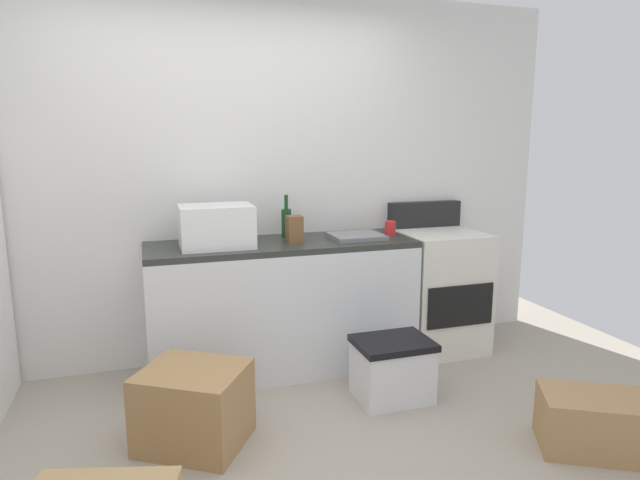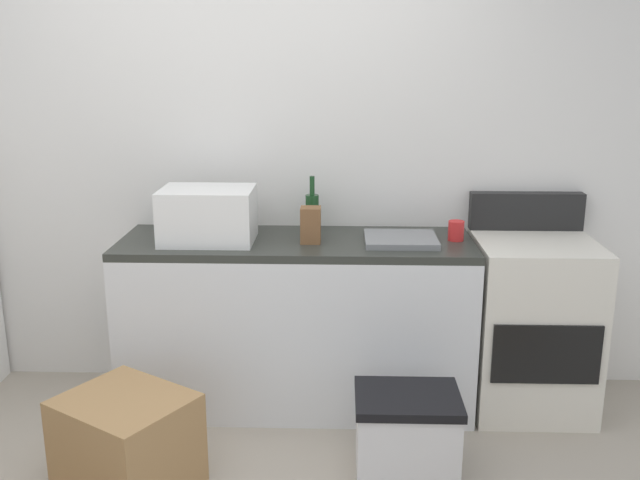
% 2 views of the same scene
% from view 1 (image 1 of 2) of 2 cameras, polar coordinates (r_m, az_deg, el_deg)
% --- Properties ---
extents(ground_plane, '(6.00, 6.00, 0.00)m').
position_cam_1_polar(ground_plane, '(2.84, -3.81, -23.34)').
color(ground_plane, '#9E9384').
extents(wall_back, '(5.00, 0.10, 2.60)m').
position_cam_1_polar(wall_back, '(3.89, -9.72, 6.29)').
color(wall_back, silver).
rests_on(wall_back, ground_plane).
extents(kitchen_counter, '(1.80, 0.60, 0.90)m').
position_cam_1_polar(kitchen_counter, '(3.77, -3.97, -6.92)').
color(kitchen_counter, silver).
rests_on(kitchen_counter, ground_plane).
extents(stove_oven, '(0.60, 0.61, 1.10)m').
position_cam_1_polar(stove_oven, '(4.22, 12.38, -5.01)').
color(stove_oven, silver).
rests_on(stove_oven, ground_plane).
extents(microwave, '(0.46, 0.34, 0.27)m').
position_cam_1_polar(microwave, '(3.51, -10.89, 1.44)').
color(microwave, white).
rests_on(microwave, kitchen_counter).
extents(sink_basin, '(0.36, 0.32, 0.03)m').
position_cam_1_polar(sink_basin, '(3.78, 3.85, 0.41)').
color(sink_basin, slate).
rests_on(sink_basin, kitchen_counter).
extents(wine_bottle, '(0.07, 0.07, 0.30)m').
position_cam_1_polar(wine_bottle, '(3.81, -3.57, 1.94)').
color(wine_bottle, '#193F1E').
rests_on(wine_bottle, kitchen_counter).
extents(coffee_mug, '(0.08, 0.08, 0.10)m').
position_cam_1_polar(coffee_mug, '(3.93, 7.43, 1.26)').
color(coffee_mug, red).
rests_on(coffee_mug, kitchen_counter).
extents(knife_block, '(0.10, 0.10, 0.18)m').
position_cam_1_polar(knife_block, '(3.61, -2.71, 1.14)').
color(knife_block, brown).
rests_on(knife_block, kitchen_counter).
extents(cardboard_box_medium, '(0.63, 0.56, 0.29)m').
position_cam_1_polar(cardboard_box_medium, '(3.25, 27.00, -16.84)').
color(cardboard_box_medium, '#A37A4C').
rests_on(cardboard_box_medium, ground_plane).
extents(cardboard_box_small, '(0.67, 0.65, 0.41)m').
position_cam_1_polar(cardboard_box_small, '(3.03, -13.17, -16.75)').
color(cardboard_box_small, '#A37A4C').
rests_on(cardboard_box_small, ground_plane).
extents(storage_bin, '(0.46, 0.36, 0.38)m').
position_cam_1_polar(storage_bin, '(3.44, 7.65, -13.33)').
color(storage_bin, silver).
rests_on(storage_bin, ground_plane).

